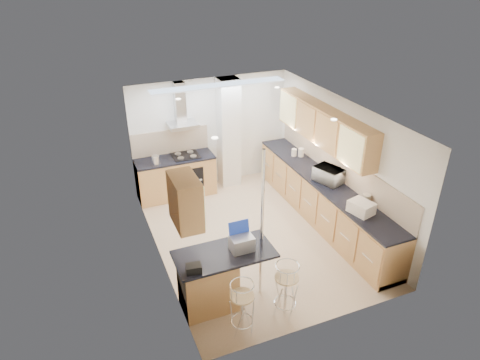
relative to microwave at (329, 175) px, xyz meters
name	(u,v)px	position (x,y,z in m)	size (l,w,h in m)	color
ground	(253,235)	(-1.51, 0.11, -1.07)	(4.80, 4.80, 0.00)	#CEB089
room_shell	(262,153)	(-1.19, 0.48, 0.47)	(3.64, 4.84, 2.51)	white
right_counter	(322,200)	(-0.01, 0.11, -0.61)	(0.63, 4.40, 0.92)	tan
back_counter	(176,177)	(-2.46, 2.21, -0.61)	(1.70, 0.63, 0.92)	tan
peninsula	(225,278)	(-2.64, -1.34, -0.59)	(1.47, 0.72, 0.94)	tan
microwave	(329,175)	(0.00, 0.00, 0.00)	(0.54, 0.37, 0.30)	white
laptop	(242,243)	(-2.37, -1.36, -0.01)	(0.33, 0.25, 0.23)	gray
bag	(194,268)	(-3.17, -1.58, -0.07)	(0.21, 0.16, 0.12)	black
bar_stool_near	(242,308)	(-2.63, -1.99, -0.63)	(0.36, 0.36, 0.89)	tan
bar_stool_end	(286,290)	(-1.90, -1.91, -0.61)	(0.37, 0.37, 0.91)	tan
jar_a	(301,152)	(0.10, 1.24, -0.06)	(0.12, 0.12, 0.18)	white
jar_b	(294,152)	(-0.03, 1.31, -0.07)	(0.11, 0.11, 0.16)	white
jar_c	(366,199)	(0.17, -0.95, -0.06)	(0.14, 0.14, 0.18)	#C0B49A
jar_d	(366,210)	(-0.03, -1.21, -0.08)	(0.10, 0.10, 0.14)	white
bread_bin	(361,207)	(-0.10, -1.16, -0.05)	(0.31, 0.39, 0.21)	white
kettle	(156,160)	(-2.90, 2.02, -0.05)	(0.16, 0.16, 0.20)	silver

